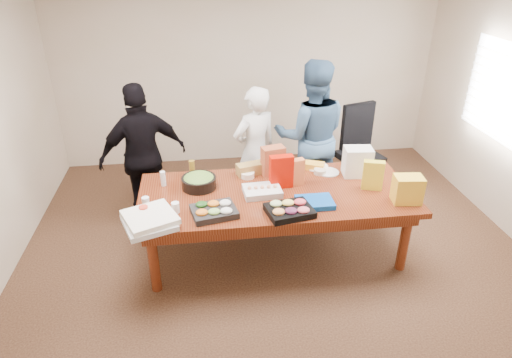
{
  "coord_description": "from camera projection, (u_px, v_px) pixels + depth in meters",
  "views": [
    {
      "loc": [
        -0.73,
        -3.94,
        3.01
      ],
      "look_at": [
        -0.2,
        0.1,
        0.86
      ],
      "focal_mm": 31.44,
      "sensor_mm": 36.0,
      "label": 1
    }
  ],
  "objects": [
    {
      "name": "floor",
      "position": [
        275.0,
        252.0,
        4.95
      ],
      "size": [
        5.5,
        5.0,
        0.02
      ],
      "primitive_type": "cube",
      "color": "#47301E",
      "rests_on": "ground"
    },
    {
      "name": "wall_back",
      "position": [
        248.0,
        73.0,
        6.51
      ],
      "size": [
        5.5,
        0.04,
        2.7
      ],
      "primitive_type": "cube",
      "color": "beige",
      "rests_on": "floor"
    },
    {
      "name": "wall_front",
      "position": [
        368.0,
        339.0,
        2.12
      ],
      "size": [
        5.5,
        0.04,
        2.7
      ],
      "primitive_type": "cube",
      "color": "beige",
      "rests_on": "floor"
    },
    {
      "name": "window_panel",
      "position": [
        504.0,
        94.0,
        5.09
      ],
      "size": [
        0.03,
        1.4,
        1.1
      ],
      "primitive_type": "cube",
      "color": "white",
      "rests_on": "wall_right"
    },
    {
      "name": "window_blinds",
      "position": [
        501.0,
        94.0,
        5.08
      ],
      "size": [
        0.04,
        1.36,
        1.0
      ],
      "primitive_type": "cube",
      "color": "beige",
      "rests_on": "wall_right"
    },
    {
      "name": "conference_table",
      "position": [
        275.0,
        223.0,
        4.77
      ],
      "size": [
        2.8,
        1.2,
        0.75
      ],
      "primitive_type": "cube",
      "color": "#4C1C0F",
      "rests_on": "floor"
    },
    {
      "name": "office_chair",
      "position": [
        360.0,
        154.0,
        5.89
      ],
      "size": [
        0.72,
        0.72,
        1.13
      ],
      "primitive_type": "cube",
      "rotation": [
        0.0,
        0.0,
        0.31
      ],
      "color": "black",
      "rests_on": "floor"
    },
    {
      "name": "person_center",
      "position": [
        255.0,
        151.0,
        5.39
      ],
      "size": [
        0.69,
        0.59,
        1.59
      ],
      "primitive_type": "imported",
      "rotation": [
        0.0,
        0.0,
        3.58
      ],
      "color": "silver",
      "rests_on": "floor"
    },
    {
      "name": "person_right",
      "position": [
        311.0,
        136.0,
        5.46
      ],
      "size": [
        0.99,
        0.82,
        1.87
      ],
      "primitive_type": "imported",
      "rotation": [
        0.0,
        0.0,
        3.01
      ],
      "color": "#345374",
      "rests_on": "floor"
    },
    {
      "name": "person_left",
      "position": [
        143.0,
        156.0,
        5.13
      ],
      "size": [
        1.08,
        0.73,
        1.71
      ],
      "primitive_type": "imported",
      "rotation": [
        0.0,
        0.0,
        3.49
      ],
      "color": "black",
      "rests_on": "floor"
    },
    {
      "name": "veggie_tray",
      "position": [
        214.0,
        211.0,
        4.21
      ],
      "size": [
        0.47,
        0.4,
        0.06
      ],
      "primitive_type": "cube",
      "rotation": [
        0.0,
        0.0,
        0.21
      ],
      "color": "black",
      "rests_on": "conference_table"
    },
    {
      "name": "fruit_tray",
      "position": [
        289.0,
        211.0,
        4.22
      ],
      "size": [
        0.48,
        0.41,
        0.06
      ],
      "primitive_type": "cube",
      "rotation": [
        0.0,
        0.0,
        0.2
      ],
      "color": "black",
      "rests_on": "conference_table"
    },
    {
      "name": "sheet_cake",
      "position": [
        262.0,
        191.0,
        4.55
      ],
      "size": [
        0.39,
        0.31,
        0.07
      ],
      "primitive_type": "cube",
      "rotation": [
        0.0,
        0.0,
        0.06
      ],
      "color": "silver",
      "rests_on": "conference_table"
    },
    {
      "name": "salad_bowl",
      "position": [
        199.0,
        182.0,
        4.66
      ],
      "size": [
        0.39,
        0.39,
        0.12
      ],
      "primitive_type": "cylinder",
      "rotation": [
        0.0,
        0.0,
        0.07
      ],
      "color": "black",
      "rests_on": "conference_table"
    },
    {
      "name": "chip_bag_blue",
      "position": [
        315.0,
        202.0,
        4.36
      ],
      "size": [
        0.35,
        0.27,
        0.05
      ],
      "primitive_type": "cube",
      "rotation": [
        0.0,
        0.0,
        0.0
      ],
      "color": "#0B48A2",
      "rests_on": "conference_table"
    },
    {
      "name": "chip_bag_red",
      "position": [
        281.0,
        172.0,
        4.62
      ],
      "size": [
        0.25,
        0.12,
        0.35
      ],
      "primitive_type": "cube",
      "rotation": [
        0.0,
        0.0,
        0.07
      ],
      "color": "#B90E00",
      "rests_on": "conference_table"
    },
    {
      "name": "chip_bag_yellow",
      "position": [
        373.0,
        175.0,
        4.59
      ],
      "size": [
        0.22,
        0.15,
        0.31
      ],
      "primitive_type": "cube",
      "rotation": [
        0.0,
        0.0,
        -0.32
      ],
      "color": "gold",
      "rests_on": "conference_table"
    },
    {
      "name": "chip_bag_orange",
      "position": [
        295.0,
        172.0,
        4.68
      ],
      "size": [
        0.2,
        0.12,
        0.29
      ],
      "primitive_type": "cube",
      "rotation": [
        0.0,
        0.0,
        0.24
      ],
      "color": "#D86B36",
      "rests_on": "conference_table"
    },
    {
      "name": "mayo_jar",
      "position": [
        280.0,
        168.0,
        4.95
      ],
      "size": [
        0.1,
        0.1,
        0.13
      ],
      "primitive_type": "cylinder",
      "rotation": [
        0.0,
        0.0,
        -0.24
      ],
      "color": "beige",
      "rests_on": "conference_table"
    },
    {
      "name": "mustard_bottle",
      "position": [
        293.0,
        168.0,
        4.93
      ],
      "size": [
        0.07,
        0.07,
        0.15
      ],
      "primitive_type": "cylinder",
      "rotation": [
        0.0,
        0.0,
        0.34
      ],
      "color": "#FFA206",
      "rests_on": "conference_table"
    },
    {
      "name": "dressing_bottle",
      "position": [
        192.0,
        169.0,
        4.86
      ],
      "size": [
        0.08,
        0.08,
        0.19
      ],
      "primitive_type": "cylinder",
      "rotation": [
        0.0,
        0.0,
        0.28
      ],
      "color": "brown",
      "rests_on": "conference_table"
    },
    {
      "name": "ranch_bottle",
      "position": [
        163.0,
        179.0,
        4.69
      ],
      "size": [
        0.06,
        0.06,
        0.16
      ],
      "primitive_type": "cylinder",
      "rotation": [
        0.0,
        0.0,
        0.03
      ],
      "color": "white",
      "rests_on": "conference_table"
    },
    {
      "name": "banana_bunch",
      "position": [
        314.0,
        166.0,
        5.06
      ],
      "size": [
        0.25,
        0.21,
        0.07
      ],
      "primitive_type": "cube",
      "rotation": [
        0.0,
        0.0,
        -0.4
      ],
      "color": "gold",
      "rests_on": "conference_table"
    },
    {
      "name": "bread_loaf",
      "position": [
        251.0,
        169.0,
        4.93
      ],
      "size": [
        0.34,
        0.21,
        0.13
      ],
      "primitive_type": "cube",
      "rotation": [
        0.0,
        0.0,
        0.26
      ],
      "color": "olive",
      "rests_on": "conference_table"
    },
    {
      "name": "kraft_bag",
      "position": [
        273.0,
        161.0,
        4.89
      ],
      "size": [
        0.27,
        0.19,
        0.32
      ],
      "primitive_type": "cube",
      "rotation": [
        0.0,
        0.0,
        0.22
      ],
      "color": "#9A4728",
      "rests_on": "conference_table"
    },
    {
      "name": "red_cup",
      "position": [
        144.0,
        212.0,
        4.15
      ],
      "size": [
        0.09,
        0.09,
        0.11
      ],
      "primitive_type": "cylinder",
      "rotation": [
        0.0,
        0.0,
        -0.06
      ],
      "color": "red",
      "rests_on": "conference_table"
    },
    {
      "name": "clear_cup_a",
      "position": [
        175.0,
        208.0,
        4.23
      ],
      "size": [
        0.09,
        0.09,
        0.1
      ],
      "primitive_type": "cylinder",
      "rotation": [
        0.0,
        0.0,
        -0.2
      ],
      "color": "white",
      "rests_on": "conference_table"
    },
    {
      "name": "clear_cup_b",
      "position": [
        146.0,
        202.0,
        4.33
      ],
      "size": [
        0.08,
        0.08,
        0.1
      ],
      "primitive_type": "cylinder",
      "rotation": [
        0.0,
        0.0,
        -0.07
      ],
      "color": "white",
      "rests_on": "conference_table"
    },
    {
      "name": "pizza_box_lower",
      "position": [
        149.0,
        223.0,
        4.04
      ],
      "size": [
        0.55,
        0.55,
        0.05
      ],
      "primitive_type": "cube",
      "rotation": [
        0.0,
        0.0,
        0.35
      ],
      "color": "silver",
      "rests_on": "conference_table"
    },
    {
      "name": "pizza_box_upper",
      "position": [
        150.0,
        217.0,
        4.04
      ],
      "size": [
        0.57,
        0.57,
        0.05
      ],
      "primitive_type": "cube",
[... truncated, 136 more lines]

